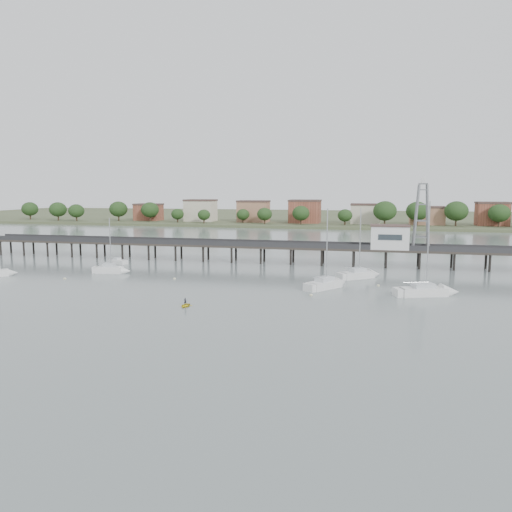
{
  "coord_description": "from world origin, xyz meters",
  "views": [
    {
      "loc": [
        21.18,
        -52.33,
        17.02
      ],
      "look_at": [
        -0.84,
        42.0,
        4.0
      ],
      "focal_mm": 35.0,
      "sensor_mm": 36.0,
      "label": 1
    }
  ],
  "objects": [
    {
      "name": "ground_plane",
      "position": [
        0.0,
        0.0,
        0.0
      ],
      "size": [
        500.0,
        500.0,
        0.0
      ],
      "primitive_type": "plane",
      "color": "slate",
      "rests_on": "ground"
    },
    {
      "name": "pier",
      "position": [
        0.0,
        60.0,
        3.79
      ],
      "size": [
        150.0,
        5.0,
        5.5
      ],
      "color": "#2D2823",
      "rests_on": "ground"
    },
    {
      "name": "pier_building",
      "position": [
        25.0,
        60.0,
        6.67
      ],
      "size": [
        8.4,
        5.4,
        5.3
      ],
      "color": "silver",
      "rests_on": "ground"
    },
    {
      "name": "lattice_tower",
      "position": [
        31.5,
        60.0,
        11.1
      ],
      "size": [
        3.2,
        3.2,
        15.5
      ],
      "color": "slate",
      "rests_on": "ground"
    },
    {
      "name": "sailboat_a",
      "position": [
        -50.03,
        30.43,
        0.65
      ],
      "size": [
        6.36,
        5.91,
        11.28
      ],
      "rotation": [
        0.0,
        0.0,
        0.72
      ],
      "color": "white",
      "rests_on": "ground"
    },
    {
      "name": "sailboat_d",
      "position": [
        31.13,
        31.03,
        0.63
      ],
      "size": [
        10.22,
        6.03,
        16.09
      ],
      "rotation": [
        0.0,
        0.0,
        0.35
      ],
      "color": "white",
      "rests_on": "ground"
    },
    {
      "name": "sailboat_c",
      "position": [
        14.34,
        33.83,
        0.64
      ],
      "size": [
        7.29,
        8.69,
        14.58
      ],
      "rotation": [
        0.0,
        0.0,
        0.94
      ],
      "color": "white",
      "rests_on": "ground"
    },
    {
      "name": "sailboat_b",
      "position": [
        -29.83,
        38.89,
        0.65
      ],
      "size": [
        7.31,
        3.03,
        11.83
      ],
      "rotation": [
        0.0,
        0.0,
        0.14
      ],
      "color": "white",
      "rests_on": "ground"
    },
    {
      "name": "sailboat_f",
      "position": [
        19.8,
        44.86,
        0.64
      ],
      "size": [
        8.34,
        7.36,
        14.25
      ],
      "rotation": [
        0.0,
        0.0,
        0.67
      ],
      "color": "white",
      "rests_on": "ground"
    },
    {
      "name": "white_tender",
      "position": [
        -35.12,
        50.76,
        0.47
      ],
      "size": [
        4.24,
        3.1,
        1.52
      ],
      "rotation": [
        0.0,
        0.0,
        -0.42
      ],
      "color": "white",
      "rests_on": "ground"
    },
    {
      "name": "yellow_dinghy",
      "position": [
        -5.1,
        14.7,
        0.0
      ],
      "size": [
        1.65,
        0.49,
        2.3
      ],
      "primitive_type": "imported",
      "rotation": [
        0.0,
        0.0,
        -0.01
      ],
      "color": "yellow",
      "rests_on": "ground"
    },
    {
      "name": "dinghy_occupant",
      "position": [
        -5.1,
        14.7,
        0.0
      ],
      "size": [
        0.46,
        1.05,
        0.25
      ],
      "primitive_type": "imported",
      "rotation": [
        0.0,
        0.0,
        3.23
      ],
      "color": "black",
      "rests_on": "ground"
    },
    {
      "name": "mooring_buoys",
      "position": [
        5.07,
        30.78,
        0.08
      ],
      "size": [
        77.98,
        12.99,
        0.39
      ],
      "color": "beige",
      "rests_on": "ground"
    },
    {
      "name": "far_shore",
      "position": [
        0.36,
        239.58,
        0.95
      ],
      "size": [
        500.0,
        170.0,
        10.4
      ],
      "color": "#475133",
      "rests_on": "ground"
    }
  ]
}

